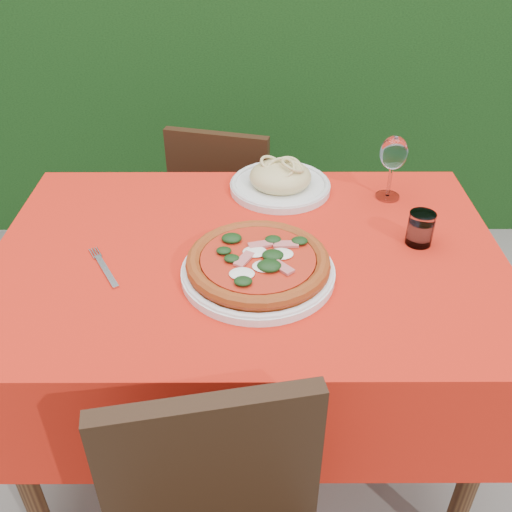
{
  "coord_description": "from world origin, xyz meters",
  "views": [
    {
      "loc": [
        0.02,
        -1.16,
        1.55
      ],
      "look_at": [
        0.02,
        -0.05,
        0.77
      ],
      "focal_mm": 40.0,
      "sensor_mm": 36.0,
      "label": 1
    }
  ],
  "objects_px": {
    "chair_far": "(226,209)",
    "water_glass": "(420,230)",
    "pizza_plate": "(258,265)",
    "fork": "(106,271)",
    "wine_glass": "(393,155)",
    "pasta_plate": "(280,181)"
  },
  "relations": [
    {
      "from": "chair_far",
      "to": "water_glass",
      "type": "distance_m",
      "value": 0.91
    },
    {
      "from": "pizza_plate",
      "to": "fork",
      "type": "relative_size",
      "value": 1.91
    },
    {
      "from": "chair_far",
      "to": "wine_glass",
      "type": "bearing_deg",
      "value": 152.63
    },
    {
      "from": "fork",
      "to": "pasta_plate",
      "type": "bearing_deg",
      "value": 13.98
    },
    {
      "from": "water_glass",
      "to": "chair_far",
      "type": "bearing_deg",
      "value": 127.82
    },
    {
      "from": "pasta_plate",
      "to": "fork",
      "type": "relative_size",
      "value": 1.51
    },
    {
      "from": "pasta_plate",
      "to": "fork",
      "type": "distance_m",
      "value": 0.58
    },
    {
      "from": "pasta_plate",
      "to": "water_glass",
      "type": "relative_size",
      "value": 3.4
    },
    {
      "from": "chair_far",
      "to": "pasta_plate",
      "type": "distance_m",
      "value": 0.53
    },
    {
      "from": "wine_glass",
      "to": "fork",
      "type": "distance_m",
      "value": 0.82
    },
    {
      "from": "chair_far",
      "to": "pizza_plate",
      "type": "distance_m",
      "value": 0.87
    },
    {
      "from": "chair_far",
      "to": "pizza_plate",
      "type": "height_order",
      "value": "pizza_plate"
    },
    {
      "from": "chair_far",
      "to": "water_glass",
      "type": "bearing_deg",
      "value": 142.08
    },
    {
      "from": "chair_far",
      "to": "fork",
      "type": "distance_m",
      "value": 0.88
    },
    {
      "from": "pizza_plate",
      "to": "water_glass",
      "type": "height_order",
      "value": "water_glass"
    },
    {
      "from": "chair_far",
      "to": "pizza_plate",
      "type": "xyz_separation_m",
      "value": [
        0.11,
        -0.8,
        0.32
      ]
    },
    {
      "from": "pizza_plate",
      "to": "water_glass",
      "type": "bearing_deg",
      "value": 18.63
    },
    {
      "from": "water_glass",
      "to": "wine_glass",
      "type": "relative_size",
      "value": 0.46
    },
    {
      "from": "pizza_plate",
      "to": "fork",
      "type": "bearing_deg",
      "value": 177.61
    },
    {
      "from": "wine_glass",
      "to": "fork",
      "type": "bearing_deg",
      "value": -153.88
    },
    {
      "from": "pasta_plate",
      "to": "water_glass",
      "type": "bearing_deg",
      "value": -39.84
    },
    {
      "from": "wine_glass",
      "to": "pizza_plate",
      "type": "bearing_deg",
      "value": -135.05
    }
  ]
}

